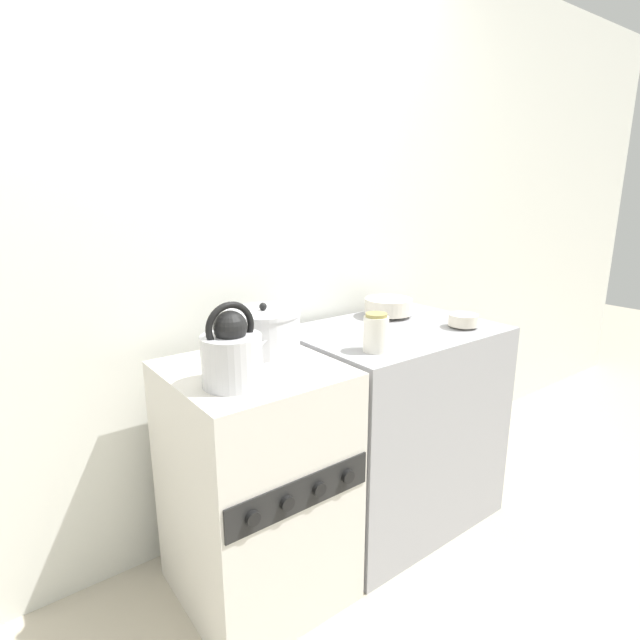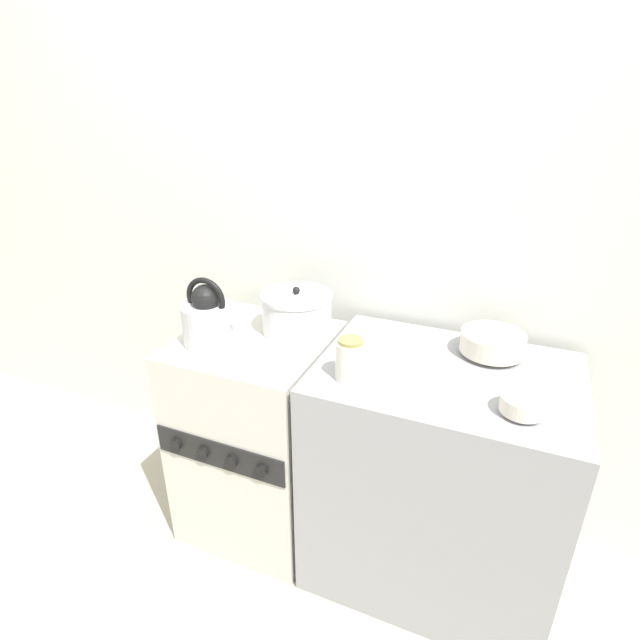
{
  "view_description": "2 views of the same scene",
  "coord_description": "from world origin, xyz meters",
  "px_view_note": "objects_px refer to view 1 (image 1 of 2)",
  "views": [
    {
      "loc": [
        -0.76,
        -1.1,
        1.43
      ],
      "look_at": [
        0.3,
        0.3,
        0.97
      ],
      "focal_mm": 28.0,
      "sensor_mm": 36.0,
      "label": 1
    },
    {
      "loc": [
        0.87,
        -1.14,
        1.7
      ],
      "look_at": [
        0.25,
        0.31,
        0.97
      ],
      "focal_mm": 28.0,
      "sensor_mm": 36.0,
      "label": 2
    }
  ],
  "objects_px": {
    "stove": "(256,483)",
    "cooking_pot": "(264,331)",
    "storage_jar": "(376,333)",
    "small_ceramic_bowl": "(463,320)",
    "enamel_bowl": "(388,306)",
    "kettle": "(232,353)"
  },
  "relations": [
    {
      "from": "stove",
      "to": "cooking_pot",
      "type": "xyz_separation_m",
      "value": [
        0.12,
        0.12,
        0.51
      ]
    },
    {
      "from": "enamel_bowl",
      "to": "storage_jar",
      "type": "distance_m",
      "value": 0.52
    },
    {
      "from": "small_ceramic_bowl",
      "to": "stove",
      "type": "bearing_deg",
      "value": 172.14
    },
    {
      "from": "stove",
      "to": "kettle",
      "type": "bearing_deg",
      "value": -140.43
    },
    {
      "from": "stove",
      "to": "cooking_pot",
      "type": "bearing_deg",
      "value": 45.35
    },
    {
      "from": "storage_jar",
      "to": "small_ceramic_bowl",
      "type": "bearing_deg",
      "value": 0.86
    },
    {
      "from": "stove",
      "to": "cooking_pot",
      "type": "height_order",
      "value": "cooking_pot"
    },
    {
      "from": "stove",
      "to": "storage_jar",
      "type": "xyz_separation_m",
      "value": [
        0.43,
        -0.14,
        0.51
      ]
    },
    {
      "from": "small_ceramic_bowl",
      "to": "enamel_bowl",
      "type": "bearing_deg",
      "value": 109.29
    },
    {
      "from": "cooking_pot",
      "to": "storage_jar",
      "type": "height_order",
      "value": "cooking_pot"
    },
    {
      "from": "kettle",
      "to": "storage_jar",
      "type": "xyz_separation_m",
      "value": [
        0.55,
        -0.04,
        -0.02
      ]
    },
    {
      "from": "kettle",
      "to": "storage_jar",
      "type": "bearing_deg",
      "value": -3.98
    },
    {
      "from": "stove",
      "to": "enamel_bowl",
      "type": "height_order",
      "value": "enamel_bowl"
    },
    {
      "from": "stove",
      "to": "kettle",
      "type": "height_order",
      "value": "kettle"
    },
    {
      "from": "enamel_bowl",
      "to": "storage_jar",
      "type": "height_order",
      "value": "storage_jar"
    },
    {
      "from": "kettle",
      "to": "enamel_bowl",
      "type": "xyz_separation_m",
      "value": [
        0.94,
        0.3,
        -0.04
      ]
    },
    {
      "from": "enamel_bowl",
      "to": "storage_jar",
      "type": "bearing_deg",
      "value": -139.76
    },
    {
      "from": "cooking_pot",
      "to": "small_ceramic_bowl",
      "type": "distance_m",
      "value": 0.86
    },
    {
      "from": "enamel_bowl",
      "to": "small_ceramic_bowl",
      "type": "height_order",
      "value": "enamel_bowl"
    },
    {
      "from": "enamel_bowl",
      "to": "small_ceramic_bowl",
      "type": "distance_m",
      "value": 0.35
    },
    {
      "from": "kettle",
      "to": "cooking_pot",
      "type": "relative_size",
      "value": 0.95
    },
    {
      "from": "kettle",
      "to": "small_ceramic_bowl",
      "type": "xyz_separation_m",
      "value": [
        1.06,
        -0.03,
        -0.06
      ]
    }
  ]
}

